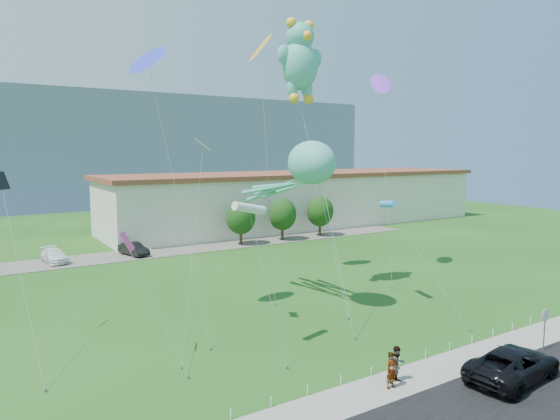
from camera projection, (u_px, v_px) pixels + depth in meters
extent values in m
plane|color=#1E4B15|center=(369.00, 362.00, 27.11)|extent=(160.00, 160.00, 0.00)
cube|color=gray|center=(406.00, 380.00, 24.80)|extent=(80.00, 2.50, 0.10)
cube|color=#59544C|center=(159.00, 252.00, 56.55)|extent=(70.00, 6.00, 0.06)
cube|color=slate|center=(48.00, 147.00, 126.58)|extent=(160.00, 50.00, 25.00)
cube|color=beige|center=(302.00, 200.00, 77.41)|extent=(60.00, 14.00, 7.60)
cube|color=brown|center=(302.00, 174.00, 76.93)|extent=(61.00, 15.00, 0.60)
cylinder|color=slate|center=(544.00, 332.00, 28.47)|extent=(0.07, 0.07, 2.20)
cylinder|color=red|center=(545.00, 315.00, 28.35)|extent=(0.76, 0.04, 0.76)
cylinder|color=white|center=(546.00, 315.00, 28.34)|extent=(0.80, 0.02, 0.80)
cylinder|color=white|center=(231.00, 414.00, 21.24)|extent=(0.05, 0.05, 0.50)
cylinder|color=white|center=(271.00, 402.00, 22.29)|extent=(0.05, 0.05, 0.50)
cylinder|color=white|center=(308.00, 390.00, 23.35)|extent=(0.05, 0.05, 0.50)
cylinder|color=white|center=(341.00, 380.00, 24.41)|extent=(0.05, 0.05, 0.50)
cylinder|color=white|center=(371.00, 370.00, 25.46)|extent=(0.05, 0.05, 0.50)
cylinder|color=white|center=(400.00, 362.00, 26.52)|extent=(0.05, 0.05, 0.50)
cylinder|color=white|center=(426.00, 354.00, 27.58)|extent=(0.05, 0.05, 0.50)
cylinder|color=white|center=(450.00, 346.00, 28.63)|extent=(0.05, 0.05, 0.50)
cylinder|color=white|center=(472.00, 339.00, 29.69)|extent=(0.05, 0.05, 0.50)
cylinder|color=white|center=(493.00, 333.00, 30.75)|extent=(0.05, 0.05, 0.50)
cylinder|color=white|center=(512.00, 327.00, 31.80)|extent=(0.05, 0.05, 0.50)
cylinder|color=white|center=(530.00, 321.00, 32.86)|extent=(0.05, 0.05, 0.50)
cylinder|color=#3F2B19|center=(241.00, 236.00, 60.86)|extent=(0.36, 0.36, 2.20)
ellipsoid|color=#14380F|center=(241.00, 217.00, 60.59)|extent=(3.60, 3.60, 4.14)
cylinder|color=#3F2B19|center=(282.00, 232.00, 64.03)|extent=(0.36, 0.36, 2.20)
ellipsoid|color=#14380F|center=(282.00, 214.00, 63.76)|extent=(3.60, 3.60, 4.14)
cylinder|color=#3F2B19|center=(320.00, 228.00, 67.20)|extent=(0.36, 0.36, 2.20)
ellipsoid|color=#14380F|center=(320.00, 211.00, 66.93)|extent=(3.60, 3.60, 4.14)
imported|color=black|center=(513.00, 364.00, 24.79)|extent=(6.03, 3.28, 1.60)
imported|color=gray|center=(392.00, 370.00, 23.81)|extent=(0.66, 0.44, 1.77)
imported|color=gray|center=(397.00, 364.00, 24.40)|extent=(0.94, 0.77, 1.82)
imported|color=white|center=(54.00, 256.00, 51.15)|extent=(2.51, 4.97, 1.38)
imported|color=black|center=(134.00, 249.00, 54.55)|extent=(2.58, 4.52, 1.41)
ellipsoid|color=teal|center=(312.00, 163.00, 34.02)|extent=(2.99, 3.89, 2.99)
sphere|color=white|center=(316.00, 158.00, 32.71)|extent=(0.47, 0.47, 0.47)
sphere|color=white|center=(328.00, 158.00, 33.27)|extent=(0.47, 0.47, 0.47)
cylinder|color=slate|center=(355.00, 339.00, 30.17)|extent=(0.10, 0.10, 0.16)
cylinder|color=gray|center=(337.00, 252.00, 31.72)|extent=(0.71, 4.63, 9.67)
ellipsoid|color=teal|center=(300.00, 66.00, 37.91)|extent=(2.94, 2.50, 3.67)
sphere|color=teal|center=(300.00, 37.00, 37.66)|extent=(2.15, 2.15, 2.15)
sphere|color=yellow|center=(291.00, 23.00, 37.13)|extent=(0.79, 0.79, 0.79)
sphere|color=yellow|center=(309.00, 26.00, 37.97)|extent=(0.79, 0.79, 0.79)
sphere|color=yellow|center=(307.00, 36.00, 36.91)|extent=(0.79, 0.79, 0.79)
ellipsoid|color=teal|center=(284.00, 55.00, 37.05)|extent=(1.02, 0.72, 1.42)
ellipsoid|color=teal|center=(315.00, 59.00, 38.60)|extent=(1.02, 0.72, 1.42)
ellipsoid|color=teal|center=(292.00, 88.00, 37.75)|extent=(0.90, 0.79, 1.47)
ellipsoid|color=teal|center=(307.00, 89.00, 38.46)|extent=(0.90, 0.79, 1.47)
sphere|color=yellow|center=(294.00, 98.00, 37.65)|extent=(0.79, 0.79, 0.79)
sphere|color=yellow|center=(309.00, 99.00, 38.36)|extent=(0.79, 0.79, 0.79)
cylinder|color=slate|center=(349.00, 318.00, 33.91)|extent=(0.10, 0.10, 0.16)
cylinder|color=gray|center=(323.00, 203.00, 36.06)|extent=(0.58, 6.89, 14.99)
cube|color=yellow|center=(203.00, 145.00, 29.87)|extent=(1.29, 1.29, 0.86)
cylinder|color=slate|center=(182.00, 368.00, 26.16)|extent=(0.10, 0.10, 0.16)
cylinder|color=gray|center=(193.00, 250.00, 28.02)|extent=(3.21, 4.08, 11.43)
cylinder|color=#348DEB|center=(388.00, 204.00, 36.69)|extent=(0.50, 2.25, 0.87)
cylinder|color=slate|center=(470.00, 331.00, 31.60)|extent=(0.10, 0.10, 0.16)
cylinder|color=gray|center=(426.00, 263.00, 34.15)|extent=(0.34, 7.29, 7.19)
cube|color=#EF3587|center=(127.00, 241.00, 26.31)|extent=(1.29, 1.29, 0.86)
cylinder|color=slate|center=(188.00, 377.00, 25.08)|extent=(0.10, 0.10, 0.16)
cylinder|color=gray|center=(157.00, 309.00, 25.70)|extent=(1.89, 3.57, 6.30)
cone|color=#2533D5|center=(148.00, 59.00, 31.85)|extent=(1.80, 1.33, 1.33)
cylinder|color=slate|center=(211.00, 349.00, 28.65)|extent=(0.10, 0.10, 0.16)
cylinder|color=gray|center=(178.00, 197.00, 30.25)|extent=(1.02, 6.84, 16.89)
cube|color=black|center=(1.00, 181.00, 29.12)|extent=(1.29, 1.29, 0.86)
cylinder|color=slate|center=(45.00, 391.00, 23.68)|extent=(0.10, 0.10, 0.16)
cylinder|color=gray|center=(21.00, 276.00, 26.40)|extent=(0.89, 8.37, 9.33)
cone|color=orange|center=(260.00, 47.00, 42.60)|extent=(1.80, 1.33, 1.33)
cylinder|color=slate|center=(275.00, 304.00, 37.11)|extent=(0.10, 0.10, 0.16)
cylinder|color=gray|center=(267.00, 167.00, 39.86)|extent=(3.10, 7.43, 19.89)
cylinder|color=silver|center=(249.00, 208.00, 27.52)|extent=(0.50, 2.25, 0.87)
cylinder|color=slate|center=(287.00, 368.00, 26.19)|extent=(0.10, 0.10, 0.16)
cylinder|color=gray|center=(268.00, 287.00, 26.86)|extent=(0.55, 3.07, 7.90)
cone|color=#8938E3|center=(381.00, 83.00, 44.99)|extent=(1.80, 1.33, 1.33)
cylinder|color=slate|center=(392.00, 288.00, 41.50)|extent=(0.10, 0.10, 0.16)
cylinder|color=gray|center=(386.00, 182.00, 43.25)|extent=(2.76, 4.88, 17.16)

